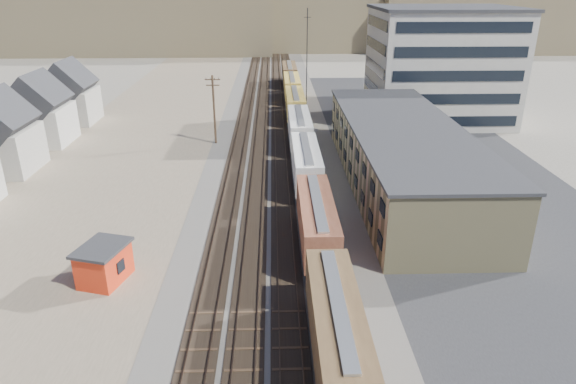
{
  "coord_description": "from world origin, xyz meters",
  "views": [
    {
      "loc": [
        0.05,
        -31.17,
        22.68
      ],
      "look_at": [
        1.42,
        15.82,
        3.0
      ],
      "focal_mm": 32.0,
      "sensor_mm": 36.0,
      "label": 1
    }
  ],
  "objects_px": {
    "freight_train": "(303,143)",
    "maintenance_shed": "(104,263)",
    "utility_pole_north": "(214,108)",
    "parked_car_blue": "(461,146)"
  },
  "relations": [
    {
      "from": "parked_car_blue",
      "to": "freight_train",
      "type": "bearing_deg",
      "value": 165.26
    },
    {
      "from": "freight_train",
      "to": "utility_pole_north",
      "type": "relative_size",
      "value": 11.97
    },
    {
      "from": "freight_train",
      "to": "parked_car_blue",
      "type": "xyz_separation_m",
      "value": [
        22.77,
        5.06,
        -2.08
      ]
    },
    {
      "from": "freight_train",
      "to": "utility_pole_north",
      "type": "height_order",
      "value": "utility_pole_north"
    },
    {
      "from": "freight_train",
      "to": "parked_car_blue",
      "type": "bearing_deg",
      "value": 12.54
    },
    {
      "from": "utility_pole_north",
      "to": "maintenance_shed",
      "type": "bearing_deg",
      "value": -97.85
    },
    {
      "from": "freight_train",
      "to": "maintenance_shed",
      "type": "distance_m",
      "value": 32.8
    },
    {
      "from": "parked_car_blue",
      "to": "utility_pole_north",
      "type": "bearing_deg",
      "value": 145.65
    },
    {
      "from": "freight_train",
      "to": "parked_car_blue",
      "type": "distance_m",
      "value": 23.42
    },
    {
      "from": "freight_train",
      "to": "parked_car_blue",
      "type": "relative_size",
      "value": 23.39
    }
  ]
}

